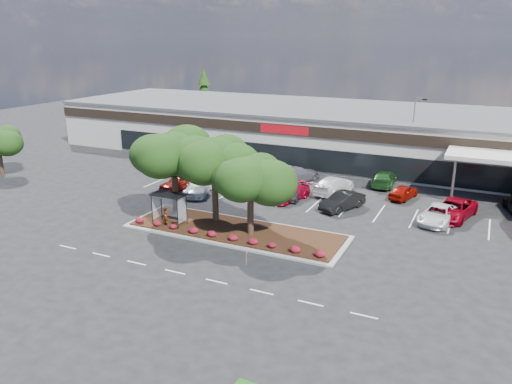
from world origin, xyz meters
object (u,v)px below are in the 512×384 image
at_px(light_pole, 412,144).
at_px(survey_stake, 246,256).
at_px(car_1, 198,186).
at_px(car_0, 179,182).

bearing_deg(light_pole, survey_stake, -103.52).
bearing_deg(survey_stake, car_1, 132.75).
relative_size(survey_stake, car_1, 0.20).
distance_m(light_pole, car_0, 25.47).
bearing_deg(light_pole, car_0, -145.34).
relative_size(light_pole, survey_stake, 8.45).
xyz_separation_m(survey_stake, car_1, (-11.63, 12.58, 0.08)).
bearing_deg(car_1, survey_stake, -64.02).
height_order(light_pole, car_1, light_pole).
xyz_separation_m(car_0, car_1, (2.58, -0.42, -0.00)).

